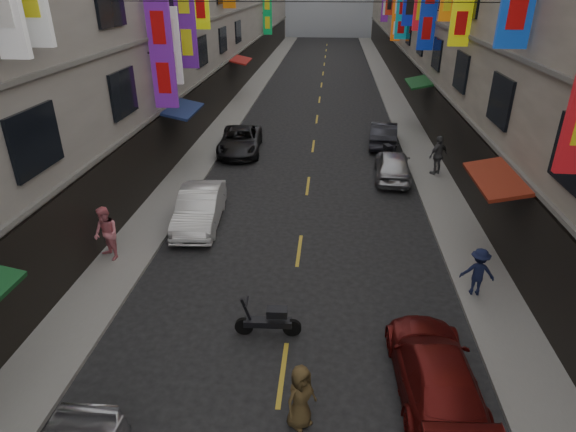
% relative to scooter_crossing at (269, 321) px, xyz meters
% --- Properties ---
extents(sidewalk_left, '(2.00, 90.00, 0.12)m').
position_rel_scooter_crossing_xyz_m(sidewalk_left, '(-5.50, 28.57, -0.38)').
color(sidewalk_left, slate).
rests_on(sidewalk_left, ground).
extents(sidewalk_right, '(2.00, 90.00, 0.12)m').
position_rel_scooter_crossing_xyz_m(sidewalk_right, '(6.50, 28.57, -0.38)').
color(sidewalk_right, slate).
rests_on(sidewalk_right, ground).
extents(street_awnings, '(13.99, 35.20, 0.41)m').
position_rel_scooter_crossing_xyz_m(street_awnings, '(-0.76, 12.57, 2.56)').
color(street_awnings, '#144B20').
rests_on(street_awnings, ground).
extents(lane_markings, '(0.12, 80.20, 0.01)m').
position_rel_scooter_crossing_xyz_m(lane_markings, '(0.50, 25.57, -0.44)').
color(lane_markings, gold).
rests_on(lane_markings, ground).
extents(scooter_crossing, '(1.80, 0.50, 1.14)m').
position_rel_scooter_crossing_xyz_m(scooter_crossing, '(0.00, 0.00, 0.00)').
color(scooter_crossing, black).
rests_on(scooter_crossing, ground).
extents(scooter_far_right, '(0.79, 1.74, 1.14)m').
position_rel_scooter_crossing_xyz_m(scooter_far_right, '(4.59, 14.26, 0.00)').
color(scooter_far_right, black).
rests_on(scooter_far_right, ground).
extents(car_left_mid, '(1.86, 4.46, 1.44)m').
position_rel_scooter_crossing_xyz_m(car_left_mid, '(-3.50, 6.27, 0.28)').
color(car_left_mid, white).
rests_on(car_left_mid, ground).
extents(car_left_far, '(2.57, 4.94, 1.33)m').
position_rel_scooter_crossing_xyz_m(car_left_far, '(-3.50, 15.14, 0.22)').
color(car_left_far, black).
rests_on(car_left_far, ground).
extents(car_right_near, '(1.97, 4.44, 1.27)m').
position_rel_scooter_crossing_xyz_m(car_right_near, '(4.04, -1.65, 0.19)').
color(car_right_near, maroon).
rests_on(car_right_near, ground).
extents(car_right_mid, '(1.90, 4.19, 1.39)m').
position_rel_scooter_crossing_xyz_m(car_right_mid, '(4.50, 11.89, 0.26)').
color(car_right_mid, '#ABABB0').
rests_on(car_right_mid, ground).
extents(car_right_far, '(1.85, 4.32, 1.38)m').
position_rel_scooter_crossing_xyz_m(car_right_far, '(4.50, 17.07, 0.25)').
color(car_right_far, '#25252C').
rests_on(car_right_far, ground).
extents(pedestrian_lfar, '(1.11, 1.06, 1.89)m').
position_rel_scooter_crossing_xyz_m(pedestrian_lfar, '(-5.88, 3.28, 0.62)').
color(pedestrian_lfar, pink).
rests_on(pedestrian_lfar, sidewalk_left).
extents(pedestrian_rnear, '(1.04, 0.62, 1.52)m').
position_rel_scooter_crossing_xyz_m(pedestrian_rnear, '(5.98, 2.29, 0.44)').
color(pedestrian_rnear, '#131835').
rests_on(pedestrian_rnear, sidewalk_right).
extents(pedestrian_rfar, '(1.28, 1.19, 1.92)m').
position_rel_scooter_crossing_xyz_m(pedestrian_rfar, '(6.67, 12.38, 0.64)').
color(pedestrian_rfar, '#515153').
rests_on(pedestrian_rfar, sidewalk_right).
extents(pedestrian_crossing, '(0.91, 0.92, 1.57)m').
position_rel_scooter_crossing_xyz_m(pedestrian_crossing, '(1.03, -2.84, 0.34)').
color(pedestrian_crossing, '#46361C').
rests_on(pedestrian_crossing, ground).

